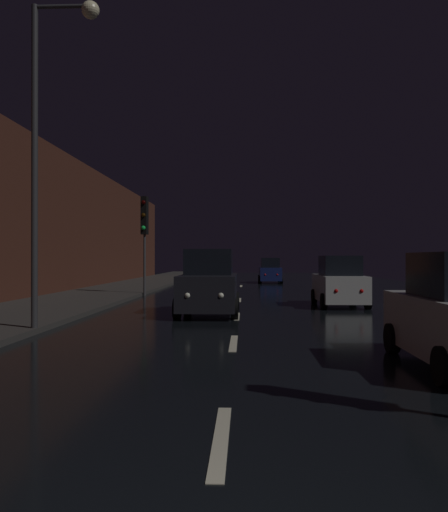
# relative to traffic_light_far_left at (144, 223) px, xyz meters

# --- Properties ---
(ground) EXTENTS (26.54, 84.00, 0.02)m
(ground) POSITION_rel_traffic_light_far_left_xyz_m (4.77, 0.95, -3.63)
(ground) COLOR black
(sidewalk_left) EXTENTS (4.40, 84.00, 0.15)m
(sidewalk_left) POSITION_rel_traffic_light_far_left_xyz_m (-2.30, 0.95, -3.55)
(sidewalk_left) COLOR #33302D
(sidewalk_left) RESTS_ON ground
(building_facade_left) EXTENTS (0.80, 63.00, 7.52)m
(building_facade_left) POSITION_rel_traffic_light_far_left_xyz_m (-4.90, -2.55, 0.14)
(building_facade_left) COLOR #472319
(building_facade_left) RESTS_ON ground
(lane_centerline) EXTENTS (0.16, 32.12, 0.01)m
(lane_centerline) POSITION_rel_traffic_light_far_left_xyz_m (4.77, -7.44, -3.62)
(lane_centerline) COLOR beige
(lane_centerline) RESTS_ON ground
(traffic_light_far_left) EXTENTS (0.35, 0.48, 4.98)m
(traffic_light_far_left) POSITION_rel_traffic_light_far_left_xyz_m (0.00, 0.00, 0.00)
(traffic_light_far_left) COLOR #38383A
(traffic_light_far_left) RESTS_ON ground
(streetlamp_overhead) EXTENTS (1.70, 0.44, 8.24)m
(streetlamp_overhead) POSITION_rel_traffic_light_far_left_xyz_m (0.22, -13.20, 1.73)
(streetlamp_overhead) COLOR #2D2D30
(streetlamp_overhead) RESTS_ON ground
(car_approaching_headlights) EXTENTS (1.99, 4.32, 2.17)m
(car_approaching_headlights) POSITION_rel_traffic_light_far_left_xyz_m (3.82, -8.43, -2.63)
(car_approaching_headlights) COLOR black
(car_approaching_headlights) RESTS_ON ground
(car_distant_taillights) EXTENTS (1.76, 3.81, 1.92)m
(car_distant_taillights) POSITION_rel_traffic_light_far_left_xyz_m (6.95, 14.23, -2.74)
(car_distant_taillights) COLOR #141E51
(car_distant_taillights) RESTS_ON ground
(car_parked_right_far) EXTENTS (1.81, 3.92, 1.98)m
(car_parked_right_far) POSITION_rel_traffic_light_far_left_xyz_m (8.74, -5.22, -2.72)
(car_parked_right_far) COLOR silver
(car_parked_right_far) RESTS_ON ground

